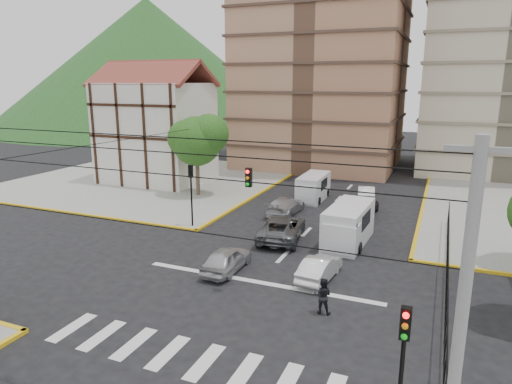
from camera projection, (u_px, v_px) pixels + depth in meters
The scene contains 21 objects.
ground at pixel (249, 292), 22.63m from camera, with size 160.00×160.00×0.00m, color black.
sidewalk_nw at pixel (151, 180), 48.03m from camera, with size 26.00×26.00×0.15m, color gray.
crosswalk_stripes at pixel (186, 357), 17.25m from camera, with size 12.00×2.40×0.01m, color silver.
stop_line at pixel (258, 282), 23.71m from camera, with size 13.00×0.40×0.01m, color silver.
tudor_building at pixel (156, 131), 46.43m from camera, with size 10.80×8.05×12.23m.
distant_hill at pixel (149, 64), 102.65m from camera, with size 70.00×70.00×28.00m, color #1A4F1C.
park_fence at pixel (445, 286), 23.31m from camera, with size 0.10×22.50×1.66m, color black, non-canonical shape.
tree_tudor at pixel (198, 139), 40.21m from camera, with size 5.39×4.40×7.43m.
traffic_light_se at pixel (403, 357), 11.99m from camera, with size 0.28×0.22×4.40m.
traffic_light_nw at pixel (191, 185), 31.81m from camera, with size 0.28×0.22×4.40m.
traffic_light_hanging at pixel (230, 184), 19.41m from camera, with size 18.00×9.12×0.92m.
utility_pole_se at pixel (460, 333), 10.07m from camera, with size 1.40×0.28×9.00m.
van_right_lane at pixel (348, 226), 28.93m from camera, with size 2.44×5.64×2.50m.
van_left_lane at pixel (312, 188), 39.79m from camera, with size 2.08×4.92×2.21m.
car_silver_front_left at pixel (227, 259), 24.98m from camera, with size 1.59×3.96×1.35m, color #B7B6BB.
car_white_front_right at pixel (320, 268), 23.91m from camera, with size 1.33×3.81×1.26m, color white.
car_grey_mid_left at pixel (282, 228), 30.06m from camera, with size 2.56×5.56×1.54m, color #5B5E63.
car_silver_rear_left at pixel (285, 206), 35.73m from camera, with size 1.89×4.64×1.35m, color #B0B1B5.
car_darkgrey_mid_right at pixel (364, 206), 35.38m from camera, with size 1.81×4.49×1.53m, color black.
car_white_rear_right at pixel (366, 193), 39.88m from camera, with size 1.38×3.97×1.31m, color silver.
pedestrian_crosswalk at pixel (323, 296), 20.37m from camera, with size 0.81×0.63×1.67m, color black.
Camera 1 is at (8.32, -19.09, 10.17)m, focal length 32.00 mm.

